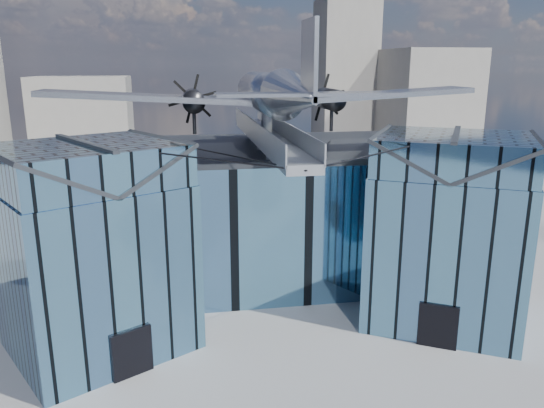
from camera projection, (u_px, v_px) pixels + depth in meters
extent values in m
plane|color=gray|center=(277.00, 322.00, 33.40)|extent=(120.00, 120.00, 0.00)
cube|color=teal|center=(257.00, 212.00, 40.76)|extent=(28.00, 14.00, 9.50)
cube|color=#282B30|center=(256.00, 148.00, 39.50)|extent=(28.00, 14.00, 0.40)
cube|color=teal|center=(96.00, 268.00, 29.52)|extent=(11.79, 11.43, 9.50)
cube|color=teal|center=(86.00, 165.00, 28.02)|extent=(11.56, 11.20, 2.20)
cube|color=#282B30|center=(42.00, 170.00, 26.63)|extent=(7.98, 9.23, 2.40)
cube|color=#282B30|center=(126.00, 160.00, 29.41)|extent=(7.98, 9.23, 2.40)
cube|color=#282B30|center=(84.00, 143.00, 27.73)|extent=(4.30, 7.10, 0.18)
cube|color=black|center=(132.00, 353.00, 27.39)|extent=(2.03, 1.32, 2.60)
cube|color=black|center=(168.00, 251.00, 32.30)|extent=(0.34, 0.34, 9.50)
cube|color=teal|center=(446.00, 247.00, 32.96)|extent=(11.79, 11.43, 9.50)
cube|color=teal|center=(454.00, 154.00, 31.46)|extent=(11.56, 11.20, 2.20)
cube|color=#282B30|center=(416.00, 152.00, 32.22)|extent=(7.98, 9.23, 2.40)
cube|color=#282B30|center=(495.00, 156.00, 30.71)|extent=(7.98, 9.23, 2.40)
cube|color=#282B30|center=(456.00, 134.00, 31.17)|extent=(4.30, 7.10, 0.18)
cube|color=black|center=(438.00, 326.00, 30.17)|extent=(2.03, 1.32, 2.60)
cube|color=black|center=(374.00, 239.00, 34.46)|extent=(0.34, 0.34, 9.50)
cube|color=gray|center=(268.00, 139.00, 33.90)|extent=(1.80, 21.00, 0.50)
cube|color=gray|center=(254.00, 129.00, 33.59)|extent=(0.08, 21.00, 1.10)
cube|color=gray|center=(282.00, 129.00, 33.88)|extent=(0.08, 21.00, 1.10)
cylinder|color=gray|center=(249.00, 132.00, 43.13)|extent=(0.44, 0.44, 1.35)
cylinder|color=gray|center=(260.00, 142.00, 37.41)|extent=(0.44, 0.44, 1.35)
cylinder|color=gray|center=(269.00, 151.00, 33.60)|extent=(0.44, 0.44, 1.35)
cylinder|color=gray|center=(267.00, 124.00, 34.14)|extent=(0.70, 0.70, 1.40)
cylinder|color=black|center=(187.00, 156.00, 25.82)|extent=(10.55, 6.08, 0.69)
cylinder|color=black|center=(391.00, 151.00, 27.54)|extent=(10.55, 6.08, 0.69)
cylinder|color=black|center=(224.00, 154.00, 31.65)|extent=(6.09, 17.04, 1.19)
cylinder|color=black|center=(321.00, 151.00, 32.63)|extent=(6.09, 17.04, 1.19)
cylinder|color=#9DA2AA|center=(267.00, 93.00, 33.64)|extent=(2.50, 11.00, 2.50)
sphere|color=#9DA2AA|center=(255.00, 89.00, 38.88)|extent=(2.50, 2.50, 2.50)
cube|color=black|center=(257.00, 80.00, 37.75)|extent=(1.60, 1.40, 0.50)
cone|color=#9DA2AA|center=(297.00, 96.00, 24.99)|extent=(2.50, 7.00, 2.50)
cube|color=#9DA2AA|center=(309.00, 61.00, 22.39)|extent=(0.18, 2.40, 3.40)
cube|color=#9DA2AA|center=(308.00, 94.00, 22.84)|extent=(8.00, 1.80, 0.14)
cube|color=#9DA2AA|center=(155.00, 98.00, 33.52)|extent=(14.00, 3.20, 1.08)
cylinder|color=black|center=(193.00, 101.00, 34.55)|extent=(1.44, 3.20, 1.44)
cone|color=black|center=(193.00, 99.00, 36.26)|extent=(0.70, 0.70, 0.70)
cube|color=black|center=(192.00, 99.00, 36.41)|extent=(1.05, 0.06, 3.33)
cube|color=black|center=(192.00, 99.00, 36.41)|extent=(2.53, 0.06, 2.53)
cube|color=black|center=(192.00, 99.00, 36.41)|extent=(3.33, 0.06, 1.05)
cylinder|color=black|center=(194.00, 120.00, 34.29)|extent=(0.24, 0.24, 1.75)
cube|color=#9DA2AA|center=(366.00, 96.00, 35.81)|extent=(14.00, 3.20, 1.08)
cylinder|color=black|center=(330.00, 99.00, 36.06)|extent=(1.44, 3.20, 1.44)
cone|color=black|center=(323.00, 98.00, 37.77)|extent=(0.70, 0.70, 0.70)
cube|color=black|center=(322.00, 97.00, 37.91)|extent=(1.05, 0.06, 3.33)
cube|color=black|center=(322.00, 97.00, 37.91)|extent=(2.53, 0.06, 2.53)
cube|color=black|center=(322.00, 97.00, 37.91)|extent=(3.33, 0.06, 1.05)
cylinder|color=black|center=(331.00, 118.00, 35.80)|extent=(0.24, 0.24, 1.75)
cube|color=gray|center=(425.00, 109.00, 82.09)|extent=(12.00, 14.00, 18.00)
cube|color=gray|center=(84.00, 124.00, 80.74)|extent=(14.00, 10.00, 14.00)
cube|color=gray|center=(344.00, 81.00, 88.95)|extent=(9.00, 9.00, 26.00)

